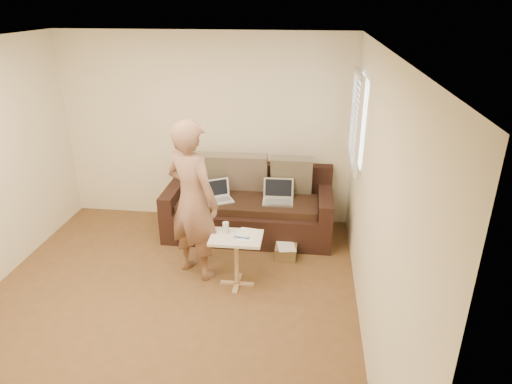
{
  "coord_description": "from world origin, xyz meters",
  "views": [
    {
      "loc": [
        1.41,
        -3.62,
        2.97
      ],
      "look_at": [
        0.8,
        1.4,
        0.78
      ],
      "focal_mm": 31.59,
      "sensor_mm": 36.0,
      "label": 1
    }
  ],
  "objects_px": {
    "laptop_silver": "(278,203)",
    "laptop_white": "(219,201)",
    "side_table": "(237,261)",
    "striped_box": "(286,252)",
    "person": "(193,200)",
    "sofa": "(249,205)",
    "drinking_glass": "(226,227)"
  },
  "relations": [
    {
      "from": "laptop_silver",
      "to": "laptop_white",
      "type": "bearing_deg",
      "value": -178.9
    },
    {
      "from": "laptop_white",
      "to": "side_table",
      "type": "height_order",
      "value": "laptop_white"
    },
    {
      "from": "laptop_silver",
      "to": "striped_box",
      "type": "xyz_separation_m",
      "value": [
        0.15,
        -0.48,
        -0.44
      ]
    },
    {
      "from": "person",
      "to": "striped_box",
      "type": "distance_m",
      "value": 1.39
    },
    {
      "from": "laptop_silver",
      "to": "side_table",
      "type": "xyz_separation_m",
      "value": [
        -0.36,
        -1.12,
        -0.21
      ]
    },
    {
      "from": "sofa",
      "to": "person",
      "type": "distance_m",
      "value": 1.23
    },
    {
      "from": "laptop_silver",
      "to": "person",
      "type": "distance_m",
      "value": 1.33
    },
    {
      "from": "drinking_glass",
      "to": "striped_box",
      "type": "bearing_deg",
      "value": 41.11
    },
    {
      "from": "person",
      "to": "drinking_glass",
      "type": "xyz_separation_m",
      "value": [
        0.38,
        -0.11,
        -0.25
      ]
    },
    {
      "from": "laptop_white",
      "to": "side_table",
      "type": "relative_size",
      "value": 0.58
    },
    {
      "from": "laptop_white",
      "to": "striped_box",
      "type": "height_order",
      "value": "laptop_white"
    },
    {
      "from": "person",
      "to": "side_table",
      "type": "relative_size",
      "value": 3.01
    },
    {
      "from": "laptop_silver",
      "to": "laptop_white",
      "type": "height_order",
      "value": "laptop_silver"
    },
    {
      "from": "side_table",
      "to": "laptop_white",
      "type": "bearing_deg",
      "value": 110.87
    },
    {
      "from": "sofa",
      "to": "person",
      "type": "height_order",
      "value": "person"
    },
    {
      "from": "person",
      "to": "striped_box",
      "type": "relative_size",
      "value": 6.96
    },
    {
      "from": "drinking_glass",
      "to": "person",
      "type": "bearing_deg",
      "value": 163.38
    },
    {
      "from": "sofa",
      "to": "side_table",
      "type": "bearing_deg",
      "value": -88.54
    },
    {
      "from": "person",
      "to": "sofa",
      "type": "bearing_deg",
      "value": -86.49
    },
    {
      "from": "sofa",
      "to": "side_table",
      "type": "distance_m",
      "value": 1.22
    },
    {
      "from": "sofa",
      "to": "laptop_white",
      "type": "height_order",
      "value": "sofa"
    },
    {
      "from": "drinking_glass",
      "to": "side_table",
      "type": "bearing_deg",
      "value": -31.71
    },
    {
      "from": "sofa",
      "to": "laptop_white",
      "type": "xyz_separation_m",
      "value": [
        -0.38,
        -0.14,
        0.1
      ]
    },
    {
      "from": "laptop_white",
      "to": "drinking_glass",
      "type": "distance_m",
      "value": 1.05
    },
    {
      "from": "laptop_silver",
      "to": "drinking_glass",
      "type": "bearing_deg",
      "value": -117.4
    },
    {
      "from": "person",
      "to": "drinking_glass",
      "type": "height_order",
      "value": "person"
    },
    {
      "from": "laptop_silver",
      "to": "laptop_white",
      "type": "distance_m",
      "value": 0.77
    },
    {
      "from": "laptop_silver",
      "to": "striped_box",
      "type": "bearing_deg",
      "value": -75.11
    },
    {
      "from": "laptop_white",
      "to": "drinking_glass",
      "type": "height_order",
      "value": "drinking_glass"
    },
    {
      "from": "sofa",
      "to": "side_table",
      "type": "height_order",
      "value": "sofa"
    },
    {
      "from": "sofa",
      "to": "drinking_glass",
      "type": "distance_m",
      "value": 1.16
    },
    {
      "from": "laptop_white",
      "to": "striped_box",
      "type": "xyz_separation_m",
      "value": [
        0.92,
        -0.44,
        -0.44
      ]
    }
  ]
}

